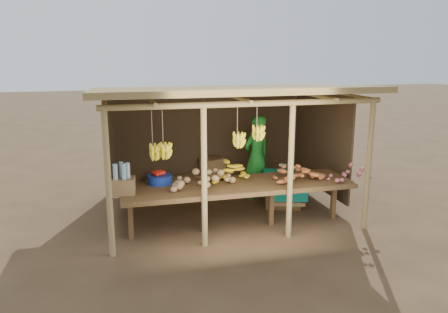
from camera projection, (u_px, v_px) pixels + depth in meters
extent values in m
plane|color=brown|center=(224.00, 209.00, 8.42)|extent=(60.00, 60.00, 0.00)
cylinder|color=#A28953|center=(109.00, 185.00, 6.23)|extent=(0.09, 0.09, 2.20)
cylinder|color=#A28953|center=(368.00, 166.00, 7.27)|extent=(0.09, 0.09, 2.20)
cylinder|color=#A28953|center=(108.00, 144.00, 9.06)|extent=(0.09, 0.09, 2.20)
cylinder|color=#A28953|center=(295.00, 135.00, 10.09)|extent=(0.09, 0.09, 2.20)
cylinder|color=#A28953|center=(204.00, 178.00, 6.58)|extent=(0.09, 0.09, 2.20)
cylinder|color=#A28953|center=(290.00, 172.00, 6.92)|extent=(0.09, 0.09, 2.20)
cylinder|color=#A28953|center=(249.00, 104.00, 6.50)|extent=(4.40, 0.09, 0.09)
cylinder|color=#A28953|center=(206.00, 89.00, 9.32)|extent=(4.40, 0.09, 0.09)
cube|color=olive|center=(224.00, 90.00, 7.89)|extent=(4.70, 3.50, 0.28)
cube|color=#473521|center=(207.00, 134.00, 9.53)|extent=(4.20, 0.04, 1.98)
cube|color=#473521|center=(109.00, 152.00, 7.81)|extent=(0.04, 2.40, 1.98)
cube|color=#473521|center=(321.00, 141.00, 8.84)|extent=(0.04, 2.40, 1.98)
cube|color=brown|center=(238.00, 186.00, 7.35)|extent=(3.90, 1.05, 0.08)
cube|color=brown|center=(131.00, 218.00, 7.00)|extent=(0.08, 0.08, 0.72)
cube|color=brown|center=(204.00, 211.00, 7.29)|extent=(0.08, 0.08, 0.72)
cube|color=brown|center=(271.00, 205.00, 7.59)|extent=(0.08, 0.08, 0.72)
cube|color=brown|center=(334.00, 200.00, 7.88)|extent=(0.08, 0.08, 0.72)
cylinder|color=navy|center=(160.00, 179.00, 7.33)|extent=(0.42, 0.42, 0.15)
cube|color=olive|center=(122.00, 186.00, 6.79)|extent=(0.42, 0.35, 0.25)
imported|color=#1A7822|center=(256.00, 157.00, 8.92)|extent=(0.74, 0.63, 1.73)
cube|color=brown|center=(282.00, 191.00, 8.56)|extent=(0.80, 0.74, 0.61)
cube|color=#0D9280|center=(283.00, 174.00, 8.48)|extent=(0.89, 0.83, 0.06)
cube|color=olive|center=(213.00, 182.00, 9.51)|extent=(0.54, 0.49, 0.36)
cube|color=olive|center=(212.00, 166.00, 9.43)|extent=(0.54, 0.49, 0.36)
cube|color=olive|center=(190.00, 184.00, 9.39)|extent=(0.54, 0.49, 0.36)
ellipsoid|color=#473521|center=(152.00, 185.00, 9.18)|extent=(0.41, 0.41, 0.56)
ellipsoid|color=#473521|center=(170.00, 183.00, 9.28)|extent=(0.41, 0.41, 0.56)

